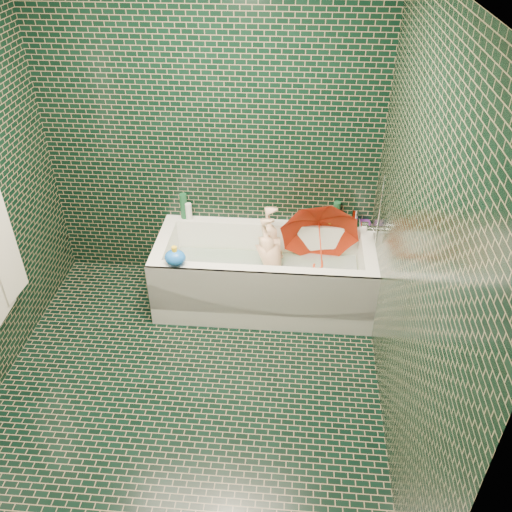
# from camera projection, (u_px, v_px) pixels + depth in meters

# --- Properties ---
(floor) EXTENTS (2.80, 2.80, 0.00)m
(floor) POSITION_uv_depth(u_px,v_px,m) (188.00, 391.00, 3.69)
(floor) COLOR black
(floor) RESTS_ON ground
(wall_back) EXTENTS (2.80, 0.00, 2.80)m
(wall_back) POSITION_uv_depth(u_px,v_px,m) (210.00, 138.00, 4.11)
(wall_back) COLOR black
(wall_back) RESTS_ON floor
(wall_front) EXTENTS (2.80, 0.00, 2.80)m
(wall_front) POSITION_uv_depth(u_px,v_px,m) (84.00, 465.00, 1.83)
(wall_front) COLOR black
(wall_front) RESTS_ON floor
(wall_right) EXTENTS (0.00, 2.80, 2.80)m
(wall_right) POSITION_uv_depth(u_px,v_px,m) (411.00, 250.00, 2.88)
(wall_right) COLOR black
(wall_right) RESTS_ON floor
(bathtub) EXTENTS (1.70, 0.75, 0.55)m
(bathtub) POSITION_uv_depth(u_px,v_px,m) (264.00, 280.00, 4.36)
(bathtub) COLOR white
(bathtub) RESTS_ON floor
(bath_mat) EXTENTS (1.35, 0.47, 0.01)m
(bath_mat) POSITION_uv_depth(u_px,v_px,m) (264.00, 284.00, 4.41)
(bath_mat) COLOR #56CF29
(bath_mat) RESTS_ON bathtub
(water) EXTENTS (1.48, 0.53, 0.00)m
(water) POSITION_uv_depth(u_px,v_px,m) (264.00, 270.00, 4.32)
(water) COLOR silver
(water) RESTS_ON bathtub
(faucet) EXTENTS (0.18, 0.19, 0.55)m
(faucet) POSITION_uv_depth(u_px,v_px,m) (375.00, 225.00, 3.99)
(faucet) COLOR silver
(faucet) RESTS_ON wall_right
(child) EXTENTS (1.02, 0.52, 0.33)m
(child) POSITION_uv_depth(u_px,v_px,m) (273.00, 266.00, 4.35)
(child) COLOR beige
(child) RESTS_ON bathtub
(umbrella) EXTENTS (0.72, 0.73, 0.76)m
(umbrella) POSITION_uv_depth(u_px,v_px,m) (320.00, 243.00, 4.22)
(umbrella) COLOR red
(umbrella) RESTS_ON bathtub
(soap_bottle_a) EXTENTS (0.10, 0.10, 0.22)m
(soap_bottle_a) POSITION_uv_depth(u_px,v_px,m) (357.00, 226.00, 4.40)
(soap_bottle_a) COLOR white
(soap_bottle_a) RESTS_ON bathtub
(soap_bottle_b) EXTENTS (0.10, 0.10, 0.17)m
(soap_bottle_b) POSITION_uv_depth(u_px,v_px,m) (366.00, 227.00, 4.38)
(soap_bottle_b) COLOR #551F77
(soap_bottle_b) RESTS_ON bathtub
(soap_bottle_c) EXTENTS (0.19, 0.19, 0.19)m
(soap_bottle_c) POSITION_uv_depth(u_px,v_px,m) (355.00, 228.00, 4.37)
(soap_bottle_c) COLOR #144626
(soap_bottle_c) RESTS_ON bathtub
(bottle_right_tall) EXTENTS (0.07, 0.07, 0.21)m
(bottle_right_tall) POSITION_uv_depth(u_px,v_px,m) (336.00, 214.00, 4.35)
(bottle_right_tall) COLOR #144626
(bottle_right_tall) RESTS_ON bathtub
(bottle_right_pump) EXTENTS (0.06, 0.06, 0.17)m
(bottle_right_pump) POSITION_uv_depth(u_px,v_px,m) (354.00, 219.00, 4.32)
(bottle_right_pump) COLOR silver
(bottle_right_pump) RESTS_ON bathtub
(bottle_left_tall) EXTENTS (0.08, 0.08, 0.22)m
(bottle_left_tall) POSITION_uv_depth(u_px,v_px,m) (184.00, 206.00, 4.44)
(bottle_left_tall) COLOR #144626
(bottle_left_tall) RESTS_ON bathtub
(bottle_left_short) EXTENTS (0.06, 0.06, 0.15)m
(bottle_left_short) POSITION_uv_depth(u_px,v_px,m) (189.00, 212.00, 4.44)
(bottle_left_short) COLOR white
(bottle_left_short) RESTS_ON bathtub
(rubber_duck) EXTENTS (0.11, 0.08, 0.10)m
(rubber_duck) POSITION_uv_depth(u_px,v_px,m) (331.00, 220.00, 4.39)
(rubber_duck) COLOR yellow
(rubber_duck) RESTS_ON bathtub
(bath_toy) EXTENTS (0.17, 0.14, 0.15)m
(bath_toy) POSITION_uv_depth(u_px,v_px,m) (175.00, 257.00, 3.92)
(bath_toy) COLOR blue
(bath_toy) RESTS_ON bathtub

